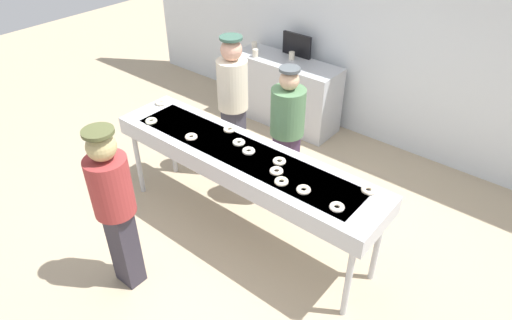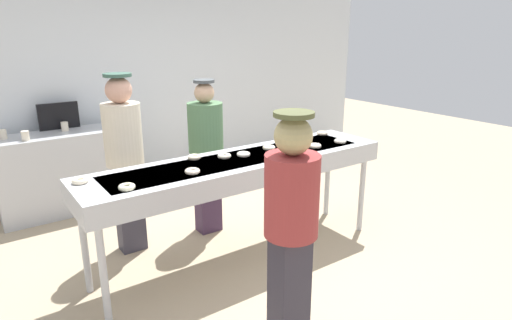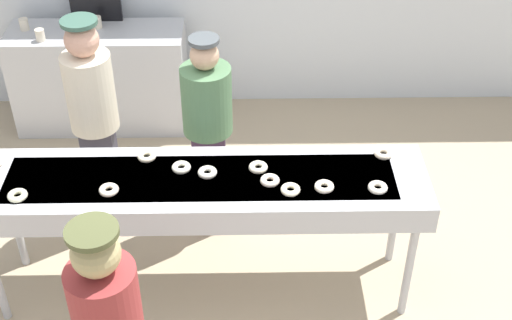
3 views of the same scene
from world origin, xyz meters
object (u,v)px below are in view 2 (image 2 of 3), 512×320
object	(u,v)px
sugar_donut_9	(322,133)
worker_assistant	(206,147)
sugar_donut_0	(243,154)
paper_cup_1	(65,126)
sugar_donut_4	(340,141)
sugar_donut_1	(315,146)
sugar_donut_11	(269,148)
prep_counter	(70,171)
customer_waiting	(291,220)
sugar_donut_3	(300,150)
sugar_donut_6	(192,171)
paper_cup_0	(3,134)
paper_cup_2	(25,136)
sugar_donut_10	(194,157)
worker_baker	(124,152)
fryer_conveyor	(241,168)
sugar_donut_8	(224,156)
sugar_donut_7	(127,187)
sugar_donut_5	(80,181)
menu_display	(59,116)
sugar_donut_2	(284,150)

from	to	relation	value
sugar_donut_9	worker_assistant	xyz separation A→B (m)	(-1.18, 0.47, -0.08)
sugar_donut_0	paper_cup_1	bearing A→B (deg)	115.85
sugar_donut_0	sugar_donut_4	world-z (taller)	same
sugar_donut_1	sugar_donut_9	xyz separation A→B (m)	(0.42, 0.34, 0.00)
sugar_donut_11	prep_counter	bearing A→B (deg)	124.34
customer_waiting	prep_counter	size ratio (longest dim) A/B	1.05
sugar_donut_3	sugar_donut_6	size ratio (longest dim) A/B	1.00
paper_cup_0	paper_cup_2	world-z (taller)	same
sugar_donut_11	paper_cup_1	xyz separation A→B (m)	(-1.39, 2.14, -0.01)
sugar_donut_10	worker_baker	bearing A→B (deg)	128.73
fryer_conveyor	paper_cup_1	bearing A→B (deg)	114.56
sugar_donut_1	sugar_donut_8	world-z (taller)	same
sugar_donut_0	prep_counter	distance (m)	2.43
sugar_donut_9	sugar_donut_11	world-z (taller)	same
sugar_donut_7	sugar_donut_9	size ratio (longest dim) A/B	1.00
sugar_donut_5	menu_display	world-z (taller)	menu_display
paper_cup_2	sugar_donut_10	bearing A→B (deg)	-58.02
sugar_donut_9	sugar_donut_10	distance (m)	1.56
sugar_donut_8	paper_cup_2	distance (m)	2.32
sugar_donut_8	sugar_donut_10	size ratio (longest dim) A/B	1.00
sugar_donut_5	sugar_donut_4	bearing A→B (deg)	-6.88
sugar_donut_4	paper_cup_2	bearing A→B (deg)	140.54
sugar_donut_6	sugar_donut_8	xyz separation A→B (m)	(0.43, 0.22, 0.00)
paper_cup_0	worker_assistant	bearing A→B (deg)	-41.88
sugar_donut_8	customer_waiting	size ratio (longest dim) A/B	0.07
sugar_donut_6	prep_counter	bearing A→B (deg)	101.93
sugar_donut_3	sugar_donut_11	distance (m)	0.30
sugar_donut_0	worker_baker	bearing A→B (deg)	139.21
sugar_donut_7	sugar_donut_11	world-z (taller)	same
worker_baker	sugar_donut_4	bearing A→B (deg)	168.12
sugar_donut_2	sugar_donut_11	size ratio (longest dim) A/B	1.00
customer_waiting	sugar_donut_9	bearing A→B (deg)	36.52
sugar_donut_2	paper_cup_0	xyz separation A→B (m)	(-2.10, 2.25, -0.01)
sugar_donut_0	sugar_donut_11	distance (m)	0.33
sugar_donut_6	paper_cup_0	size ratio (longest dim) A/B	1.16
customer_waiting	sugar_donut_8	bearing A→B (deg)	73.14
sugar_donut_11	paper_cup_0	world-z (taller)	paper_cup_0
sugar_donut_2	worker_baker	size ratio (longest dim) A/B	0.07
sugar_donut_0	sugar_donut_8	distance (m)	0.18
worker_baker	customer_waiting	size ratio (longest dim) A/B	1.05
worker_assistant	worker_baker	bearing A→B (deg)	2.85
sugar_donut_1	menu_display	distance (m)	3.09
paper_cup_0	menu_display	xyz separation A→B (m)	(0.61, 0.18, 0.10)
sugar_donut_2	sugar_donut_6	world-z (taller)	same
sugar_donut_2	sugar_donut_9	distance (m)	0.81
sugar_donut_8	prep_counter	size ratio (longest dim) A/B	0.08
sugar_donut_2	worker_assistant	world-z (taller)	worker_assistant
paper_cup_2	sugar_donut_2	bearing A→B (deg)	-46.90
sugar_donut_11	sugar_donut_6	bearing A→B (deg)	-167.01
paper_cup_2	sugar_donut_9	bearing A→B (deg)	-33.47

